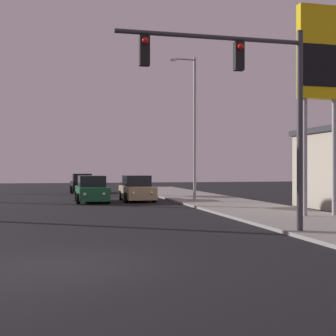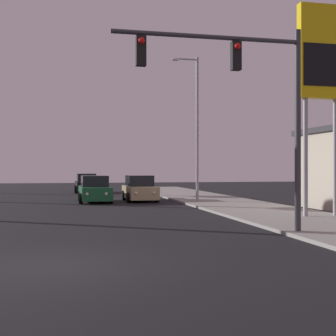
{
  "view_description": "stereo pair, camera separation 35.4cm",
  "coord_description": "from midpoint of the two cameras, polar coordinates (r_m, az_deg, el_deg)",
  "views": [
    {
      "loc": [
        -0.09,
        -10.52,
        2.14
      ],
      "look_at": [
        4.44,
        9.08,
        2.16
      ],
      "focal_mm": 50.0,
      "sensor_mm": 36.0,
      "label": 1
    },
    {
      "loc": [
        0.26,
        -10.59,
        2.14
      ],
      "look_at": [
        4.44,
        9.08,
        2.16
      ],
      "focal_mm": 50.0,
      "sensor_mm": 36.0,
      "label": 2
    }
  ],
  "objects": [
    {
      "name": "street_lamp",
      "position": [
        29.5,
        2.68,
        5.74
      ],
      "size": [
        1.74,
        0.24,
        9.0
      ],
      "color": "#99999E",
      "rests_on": "sidewalk_right"
    },
    {
      "name": "car_tan",
      "position": [
        30.75,
        -4.15,
        -2.62
      ],
      "size": [
        2.04,
        4.33,
        1.68
      ],
      "rotation": [
        0.0,
        0.0,
        3.16
      ],
      "color": "tan",
      "rests_on": "ground"
    },
    {
      "name": "sidewalk_right",
      "position": [
        22.7,
        11.6,
        -5.31
      ],
      "size": [
        5.0,
        60.0,
        0.12
      ],
      "color": "gray",
      "rests_on": "ground"
    },
    {
      "name": "gas_station_sign",
      "position": [
        21.46,
        17.55,
        11.99
      ],
      "size": [
        2.0,
        0.42,
        9.0
      ],
      "color": "#99999E",
      "rests_on": "sidewalk_right"
    },
    {
      "name": "car_green",
      "position": [
        30.06,
        -9.6,
        -2.68
      ],
      "size": [
        2.04,
        4.34,
        1.68
      ],
      "rotation": [
        0.0,
        0.0,
        3.18
      ],
      "color": "#195933",
      "rests_on": "ground"
    },
    {
      "name": "ground_plane",
      "position": [
        10.77,
        -13.47,
        -11.51
      ],
      "size": [
        120.0,
        120.0,
        0.0
      ],
      "primitive_type": "plane",
      "color": "black"
    },
    {
      "name": "car_black",
      "position": [
        42.14,
        -10.71,
        -1.93
      ],
      "size": [
        2.04,
        4.34,
        1.68
      ],
      "rotation": [
        0.0,
        0.0,
        3.18
      ],
      "color": "black",
      "rests_on": "ground"
    },
    {
      "name": "traffic_light_mast",
      "position": [
        15.2,
        9.47,
        9.5
      ],
      "size": [
        6.13,
        0.36,
        6.5
      ],
      "color": "#38383D",
      "rests_on": "sidewalk_right"
    }
  ]
}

